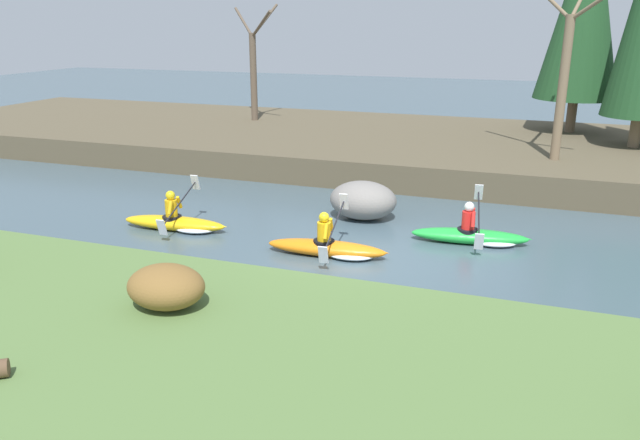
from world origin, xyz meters
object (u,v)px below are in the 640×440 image
at_px(kayaker_trailing, 178,222).
at_px(kayaker_lead, 474,235).
at_px(kayaker_middle, 331,247).
at_px(boulder_midstream, 363,200).

bearing_deg(kayaker_trailing, kayaker_lead, 6.66).
xyz_separation_m(kayaker_middle, boulder_midstream, (-0.08, 2.88, 0.30)).
distance_m(kayaker_middle, kayaker_trailing, 4.19).
height_order(kayaker_trailing, boulder_midstream, kayaker_trailing).
height_order(kayaker_lead, boulder_midstream, kayaker_lead).
bearing_deg(kayaker_lead, kayaker_trailing, -175.70).
bearing_deg(kayaker_lead, kayaker_middle, -154.41).
relative_size(kayaker_lead, boulder_midstream, 1.57).
distance_m(kayaker_trailing, boulder_midstream, 4.78).
xyz_separation_m(kayaker_trailing, boulder_midstream, (4.09, 2.46, 0.30)).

